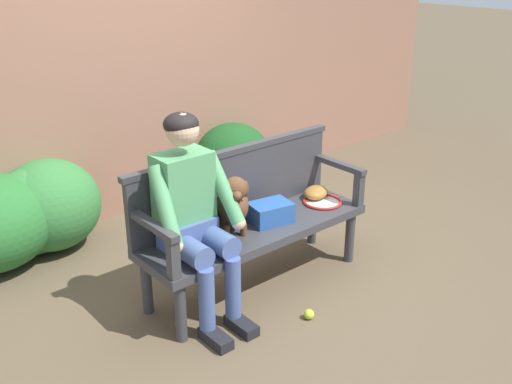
# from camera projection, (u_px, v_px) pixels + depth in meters

# --- Properties ---
(ground_plane) EXTENTS (40.00, 40.00, 0.00)m
(ground_plane) POSITION_uv_depth(u_px,v_px,m) (256.00, 284.00, 4.16)
(ground_plane) COLOR brown
(brick_garden_fence) EXTENTS (8.00, 0.30, 2.21)m
(brick_garden_fence) POSITION_uv_depth(u_px,v_px,m) (119.00, 87.00, 5.00)
(brick_garden_fence) COLOR #936651
(brick_garden_fence) RESTS_ON ground
(hedge_bush_mid_left) EXTENTS (0.79, 0.79, 0.72)m
(hedge_bush_mid_left) POSITION_uv_depth(u_px,v_px,m) (49.00, 205.00, 4.54)
(hedge_bush_mid_left) COLOR #337538
(hedge_bush_mid_left) RESTS_ON ground
(hedge_bush_far_left) EXTENTS (0.85, 0.55, 0.69)m
(hedge_bush_far_left) POSITION_uv_depth(u_px,v_px,m) (36.00, 211.00, 4.48)
(hedge_bush_far_left) COLOR #337538
(hedge_bush_far_left) RESTS_ON ground
(hedge_bush_mid_right) EXTENTS (0.75, 0.68, 0.67)m
(hedge_bush_mid_right) POSITION_uv_depth(u_px,v_px,m) (233.00, 157.00, 5.64)
(hedge_bush_mid_right) COLOR #194C1E
(hedge_bush_mid_right) RESTS_ON ground
(garden_bench) EXTENTS (1.67, 0.51, 0.46)m
(garden_bench) POSITION_uv_depth(u_px,v_px,m) (256.00, 234.00, 4.00)
(garden_bench) COLOR #38383D
(garden_bench) RESTS_ON ground
(bench_backrest) EXTENTS (1.71, 0.06, 0.50)m
(bench_backrest) POSITION_uv_depth(u_px,v_px,m) (235.00, 182.00, 4.04)
(bench_backrest) COLOR #38383D
(bench_backrest) RESTS_ON garden_bench
(bench_armrest_left_end) EXTENTS (0.06, 0.51, 0.28)m
(bench_armrest_left_end) POSITION_uv_depth(u_px,v_px,m) (160.00, 239.00, 3.36)
(bench_armrest_left_end) COLOR #38383D
(bench_armrest_left_end) RESTS_ON garden_bench
(bench_armrest_right_end) EXTENTS (0.06, 0.51, 0.28)m
(bench_armrest_right_end) POSITION_uv_depth(u_px,v_px,m) (346.00, 175.00, 4.31)
(bench_armrest_right_end) COLOR #38383D
(bench_armrest_right_end) RESTS_ON garden_bench
(person_seated) EXTENTS (0.56, 0.66, 1.33)m
(person_seated) POSITION_uv_depth(u_px,v_px,m) (192.00, 211.00, 3.55)
(person_seated) COLOR black
(person_seated) RESTS_ON ground
(dog_on_bench) EXTENTS (0.33, 0.42, 0.43)m
(dog_on_bench) POSITION_uv_depth(u_px,v_px,m) (234.00, 202.00, 3.81)
(dog_on_bench) COLOR brown
(dog_on_bench) RESTS_ON garden_bench
(tennis_racket) EXTENTS (0.38, 0.58, 0.03)m
(tennis_racket) POSITION_uv_depth(u_px,v_px,m) (321.00, 200.00, 4.36)
(tennis_racket) COLOR red
(tennis_racket) RESTS_ON garden_bench
(baseball_glove) EXTENTS (0.27, 0.24, 0.09)m
(baseball_glove) POSITION_uv_depth(u_px,v_px,m) (316.00, 192.00, 4.40)
(baseball_glove) COLOR #9E6B2D
(baseball_glove) RESTS_ON garden_bench
(sports_bag) EXTENTS (0.31, 0.25, 0.14)m
(sports_bag) POSITION_uv_depth(u_px,v_px,m) (270.00, 212.00, 4.01)
(sports_bag) COLOR #2856A3
(sports_bag) RESTS_ON garden_bench
(tennis_ball) EXTENTS (0.07, 0.07, 0.07)m
(tennis_ball) POSITION_uv_depth(u_px,v_px,m) (309.00, 314.00, 3.75)
(tennis_ball) COLOR #CCDB33
(tennis_ball) RESTS_ON ground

